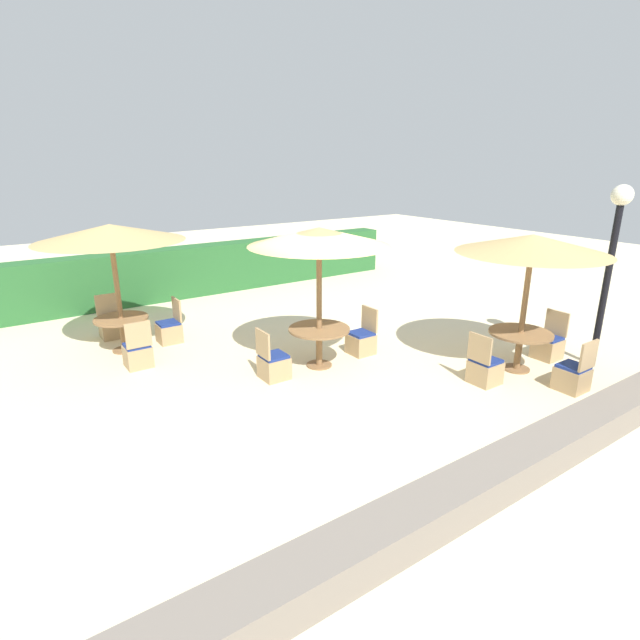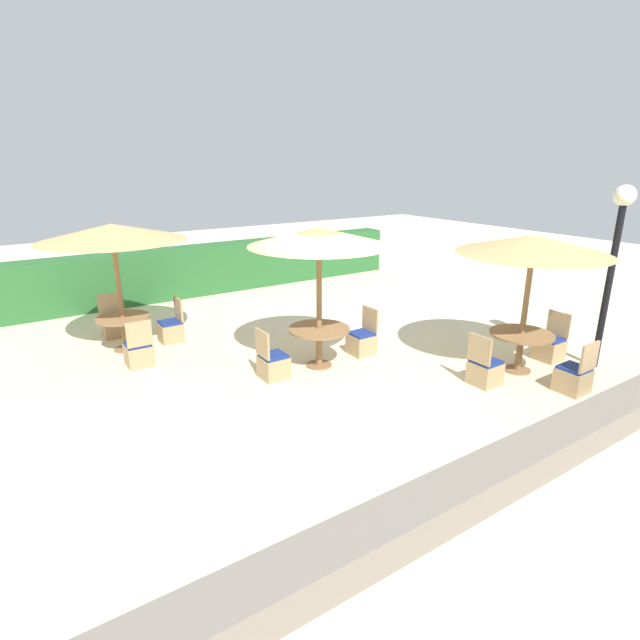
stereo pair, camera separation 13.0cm
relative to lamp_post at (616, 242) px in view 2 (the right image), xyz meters
The scene contains 18 objects.
ground_plane 5.40m from the lamp_post, 151.57° to the left, with size 40.00×40.00×0.00m, color beige.
hedge_row 10.32m from the lamp_post, 114.84° to the left, with size 13.00×0.70×1.40m, color #28602D.
stone_border 4.97m from the lamp_post, 162.52° to the right, with size 10.00×0.56×0.40m, color slate.
lamp_post is the anchor object (origin of this frame).
parasol_front_right 1.55m from the lamp_post, 154.12° to the left, with size 2.59×2.59×2.50m.
round_table_front_right 2.34m from the lamp_post, 154.12° to the left, with size 1.12×1.12×0.74m.
patio_chair_front_right_south 2.54m from the lamp_post, 164.69° to the right, with size 0.46×0.46×0.93m.
patio_chair_front_right_west 3.24m from the lamp_post, 164.96° to the left, with size 0.46×0.46×0.93m.
patio_chair_front_right_east 2.24m from the lamp_post, 120.63° to the left, with size 0.46×0.46×0.93m.
parasol_center 5.20m from the lamp_post, 146.00° to the left, with size 2.53×2.53×2.60m.
round_table_center 5.48m from the lamp_post, 146.00° to the left, with size 1.14×1.14×0.75m.
patio_chair_center_east 4.86m from the lamp_post, 137.72° to the left, with size 0.46×0.46×0.93m.
patio_chair_center_west 6.39m from the lamp_post, 151.30° to the left, with size 0.46×0.46×0.93m.
parasol_back_left 9.19m from the lamp_post, 140.87° to the left, with size 2.77×2.77×2.56m.
round_table_back_left 9.37m from the lamp_post, 140.87° to the left, with size 1.05×1.05×0.70m.
patio_chair_back_left_south 8.84m from the lamp_post, 146.06° to the left, with size 0.46×0.46×0.93m.
patio_chair_back_left_east 8.72m from the lamp_post, 136.97° to the left, with size 0.46×0.46×0.93m.
patio_chair_back_left_north 10.08m from the lamp_post, 136.38° to the left, with size 0.46×0.46×0.93m.
Camera 2 is at (-4.86, -6.67, 3.72)m, focal length 28.00 mm.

